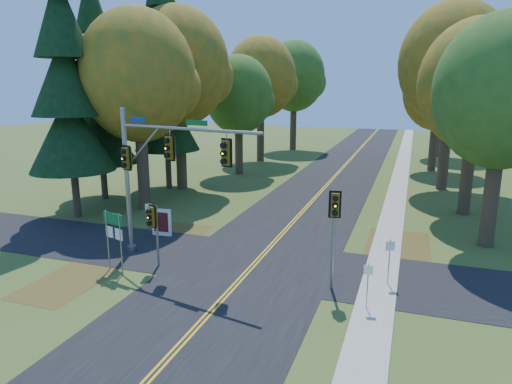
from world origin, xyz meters
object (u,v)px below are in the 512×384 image
(route_sign_cluster, at_px, (114,230))
(east_signal_pole, at_px, (334,216))
(info_kiosk, at_px, (162,222))
(traffic_mast, at_px, (155,165))

(route_sign_cluster, bearing_deg, east_signal_pole, 24.89)
(route_sign_cluster, bearing_deg, info_kiosk, 114.92)
(traffic_mast, bearing_deg, info_kiosk, 130.77)
(east_signal_pole, height_order, route_sign_cluster, east_signal_pole)
(traffic_mast, height_order, east_signal_pole, traffic_mast)
(east_signal_pole, relative_size, info_kiosk, 2.74)
(info_kiosk, bearing_deg, east_signal_pole, -25.55)
(route_sign_cluster, relative_size, info_kiosk, 1.83)
(traffic_mast, relative_size, info_kiosk, 5.06)
(route_sign_cluster, height_order, info_kiosk, route_sign_cluster)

